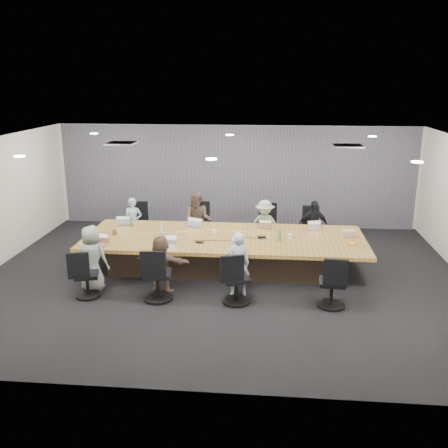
# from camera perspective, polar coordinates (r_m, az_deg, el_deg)

# --- Properties ---
(floor) EXTENTS (10.00, 8.00, 0.00)m
(floor) POSITION_cam_1_polar(r_m,az_deg,el_deg) (10.52, -0.20, -6.11)
(floor) COLOR black
(floor) RESTS_ON ground
(ceiling) EXTENTS (10.00, 8.00, 0.00)m
(ceiling) POSITION_cam_1_polar(r_m,az_deg,el_deg) (9.80, -0.22, 9.21)
(ceiling) COLOR white
(ceiling) RESTS_ON wall_back
(wall_back) EXTENTS (10.00, 0.00, 2.80)m
(wall_back) POSITION_cam_1_polar(r_m,az_deg,el_deg) (13.96, 1.38, 5.50)
(wall_back) COLOR beige
(wall_back) RESTS_ON ground
(wall_front) EXTENTS (10.00, 0.00, 2.80)m
(wall_front) POSITION_cam_1_polar(r_m,az_deg,el_deg) (6.32, -3.74, -8.08)
(wall_front) COLOR beige
(wall_front) RESTS_ON ground
(curtain) EXTENTS (9.80, 0.04, 2.80)m
(curtain) POSITION_cam_1_polar(r_m,az_deg,el_deg) (13.88, 1.35, 5.44)
(curtain) COLOR slate
(curtain) RESTS_ON ground
(conference_table) EXTENTS (6.00, 2.20, 0.74)m
(conference_table) POSITION_cam_1_polar(r_m,az_deg,el_deg) (10.84, 0.05, -3.15)
(conference_table) COLOR #37291E
(conference_table) RESTS_ON ground
(chair_0) EXTENTS (0.59, 0.59, 0.80)m
(chair_0) POSITION_cam_1_polar(r_m,az_deg,el_deg) (12.85, -9.87, -0.27)
(chair_0) COLOR black
(chair_0) RESTS_ON ground
(chair_1) EXTENTS (0.61, 0.61, 0.87)m
(chair_1) POSITION_cam_1_polar(r_m,az_deg,el_deg) (12.52, -2.77, -0.31)
(chair_1) COLOR black
(chair_1) RESTS_ON ground
(chair_2) EXTENTS (0.73, 0.73, 0.86)m
(chair_2) POSITION_cam_1_polar(r_m,az_deg,el_deg) (12.41, 4.66, -0.54)
(chair_2) COLOR black
(chair_2) RESTS_ON ground
(chair_3) EXTENTS (0.56, 0.56, 0.77)m
(chair_3) POSITION_cam_1_polar(r_m,az_deg,el_deg) (12.47, 9.94, -0.86)
(chair_3) COLOR black
(chair_3) RESTS_ON ground
(chair_4) EXTENTS (0.61, 0.61, 0.73)m
(chair_4) POSITION_cam_1_polar(r_m,az_deg,el_deg) (9.83, -15.39, -6.05)
(chair_4) COLOR black
(chair_4) RESTS_ON ground
(chair_5) EXTENTS (0.64, 0.64, 0.87)m
(chair_5) POSITION_cam_1_polar(r_m,az_deg,el_deg) (9.42, -7.59, -6.14)
(chair_5) COLOR black
(chair_5) RESTS_ON ground
(chair_6) EXTENTS (0.67, 0.67, 0.80)m
(chair_6) POSITION_cam_1_polar(r_m,az_deg,el_deg) (9.23, 1.43, -6.71)
(chair_6) COLOR black
(chair_6) RESTS_ON ground
(chair_7) EXTENTS (0.57, 0.57, 0.79)m
(chair_7) POSITION_cam_1_polar(r_m,az_deg,el_deg) (9.29, 12.23, -6.98)
(chair_7) COLOR black
(chair_7) RESTS_ON ground
(person_0) EXTENTS (0.46, 0.31, 1.21)m
(person_0) POSITION_cam_1_polar(r_m,az_deg,el_deg) (12.47, -10.32, 0.18)
(person_0) COLOR #95B0C8
(person_0) RESTS_ON ground
(laptop_0) EXTENTS (0.37, 0.29, 0.02)m
(laptop_0) POSITION_cam_1_polar(r_m,az_deg,el_deg) (11.93, -11.05, 0.11)
(laptop_0) COLOR #B2B2B7
(laptop_0) RESTS_ON conference_table
(person_1) EXTENTS (0.75, 0.63, 1.40)m
(person_1) POSITION_cam_1_polar(r_m,az_deg,el_deg) (12.12, -3.01, 0.42)
(person_1) COLOR brown
(person_1) RESTS_ON ground
(laptop_1) EXTENTS (0.40, 0.32, 0.02)m
(laptop_1) POSITION_cam_1_polar(r_m,az_deg,el_deg) (11.58, -3.41, -0.09)
(laptop_1) COLOR #B2B2B7
(laptop_1) RESTS_ON conference_table
(person_2) EXTENTS (0.82, 0.50, 1.23)m
(person_2) POSITION_cam_1_polar(r_m,az_deg,el_deg) (12.02, 4.65, -0.16)
(person_2) COLOR #8F9F8F
(person_2) RESTS_ON ground
(laptop_2) EXTENTS (0.34, 0.26, 0.02)m
(laptop_2) POSITION_cam_1_polar(r_m,az_deg,el_deg) (11.46, 4.63, -0.30)
(laptop_2) COLOR #8C6647
(laptop_2) RESTS_ON conference_table
(person_3) EXTENTS (0.77, 0.39, 1.26)m
(person_3) POSITION_cam_1_polar(r_m,az_deg,el_deg) (12.06, 10.12, -0.25)
(person_3) COLOR black
(person_3) RESTS_ON ground
(laptop_3) EXTENTS (0.33, 0.26, 0.02)m
(laptop_3) POSITION_cam_1_polar(r_m,az_deg,el_deg) (11.50, 10.36, -0.45)
(laptop_3) COLOR #B2B2B7
(laptop_3) RESTS_ON conference_table
(person_4) EXTENTS (0.69, 0.51, 1.31)m
(person_4) POSITION_cam_1_polar(r_m,az_deg,el_deg) (10.04, -14.83, -3.79)
(person_4) COLOR gray
(person_4) RESTS_ON ground
(laptop_4) EXTENTS (0.34, 0.26, 0.02)m
(laptop_4) POSITION_cam_1_polar(r_m,az_deg,el_deg) (10.50, -13.86, -2.29)
(laptop_4) COLOR #8C6647
(laptop_4) RESTS_ON conference_table
(person_5) EXTENTS (1.12, 0.51, 1.16)m
(person_5) POSITION_cam_1_polar(r_m,az_deg,el_deg) (9.69, -7.17, -4.56)
(person_5) COLOR brown
(person_5) RESTS_ON ground
(laptop_5) EXTENTS (0.34, 0.27, 0.02)m
(laptop_5) POSITION_cam_1_polar(r_m,az_deg,el_deg) (10.14, -6.55, -2.58)
(laptop_5) COLOR #B2B2B7
(laptop_5) RESTS_ON conference_table
(person_6) EXTENTS (0.52, 0.40, 1.26)m
(person_6) POSITION_cam_1_polar(r_m,az_deg,el_deg) (9.47, 1.58, -4.61)
(person_6) COLOR #B2B9D3
(person_6) RESTS_ON ground
(laptop_6) EXTENTS (0.33, 0.26, 0.02)m
(laptop_6) POSITION_cam_1_polar(r_m,az_deg,el_deg) (9.95, 1.80, -2.84)
(laptop_6) COLOR #B2B2B7
(laptop_6) RESTS_ON conference_table
(bottle_green_left) EXTENTS (0.07, 0.07, 0.24)m
(bottle_green_left) POSITION_cam_1_polar(r_m,az_deg,el_deg) (11.62, -10.49, 0.28)
(bottle_green_left) COLOR #4A8B56
(bottle_green_left) RESTS_ON conference_table
(bottle_green_right) EXTENTS (0.08, 0.08, 0.25)m
(bottle_green_right) POSITION_cam_1_polar(r_m,az_deg,el_deg) (10.48, 6.37, -1.27)
(bottle_green_right) COLOR #4A8B56
(bottle_green_right) RESTS_ON conference_table
(bottle_clear) EXTENTS (0.08, 0.08, 0.23)m
(bottle_clear) POSITION_cam_1_polar(r_m,az_deg,el_deg) (11.04, -7.16, -0.45)
(bottle_clear) COLOR silver
(bottle_clear) RESTS_ON conference_table
(cup_white_far) EXTENTS (0.10, 0.10, 0.10)m
(cup_white_far) POSITION_cam_1_polar(r_m,az_deg,el_deg) (10.88, -1.15, -0.92)
(cup_white_far) COLOR white
(cup_white_far) RESTS_ON conference_table
(cup_white_near) EXTENTS (0.10, 0.10, 0.11)m
(cup_white_near) POSITION_cam_1_polar(r_m,az_deg,el_deg) (10.67, 7.59, -1.39)
(cup_white_near) COLOR white
(cup_white_near) RESTS_ON conference_table
(mug_brown) EXTENTS (0.11, 0.11, 0.11)m
(mug_brown) POSITION_cam_1_polar(r_m,az_deg,el_deg) (11.13, -12.39, -0.88)
(mug_brown) COLOR brown
(mug_brown) RESTS_ON conference_table
(mic_left) EXTENTS (0.16, 0.13, 0.03)m
(mic_left) POSITION_cam_1_polar(r_m,az_deg,el_deg) (10.33, -2.80, -2.10)
(mic_left) COLOR black
(mic_left) RESTS_ON conference_table
(mic_right) EXTENTS (0.18, 0.14, 0.03)m
(mic_right) POSITION_cam_1_polar(r_m,az_deg,el_deg) (10.68, 4.32, -1.49)
(mic_right) COLOR black
(mic_right) RESTS_ON conference_table
(stapler) EXTENTS (0.15, 0.08, 0.06)m
(stapler) POSITION_cam_1_polar(r_m,az_deg,el_deg) (10.15, 1.30, -2.34)
(stapler) COLOR black
(stapler) RESTS_ON conference_table
(canvas_bag) EXTENTS (0.29, 0.20, 0.15)m
(canvas_bag) POSITION_cam_1_polar(r_m,az_deg,el_deg) (11.01, 14.03, -1.08)
(canvas_bag) COLOR tan
(canvas_bag) RESTS_ON conference_table
(snack_packet) EXTENTS (0.20, 0.19, 0.04)m
(snack_packet) POSITION_cam_1_polar(r_m,az_deg,el_deg) (10.53, 14.41, -2.22)
(snack_packet) COLOR orange
(snack_packet) RESTS_ON conference_table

